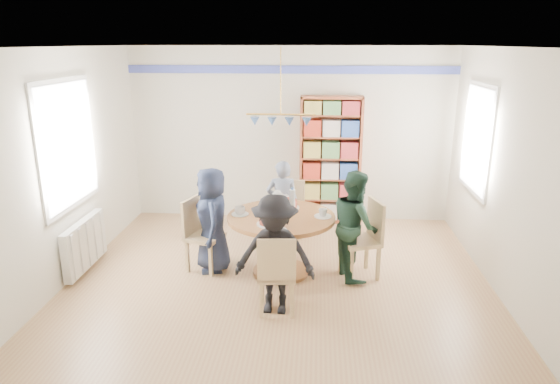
# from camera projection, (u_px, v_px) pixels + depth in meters

# --- Properties ---
(ground) EXTENTS (5.00, 5.00, 0.00)m
(ground) POSITION_uv_depth(u_px,v_px,m) (277.00, 288.00, 5.81)
(ground) COLOR tan
(room_shell) EXTENTS (5.00, 5.00, 5.00)m
(room_shell) POSITION_uv_depth(u_px,v_px,m) (262.00, 135.00, 6.18)
(room_shell) COLOR white
(room_shell) RESTS_ON ground
(radiator) EXTENTS (0.12, 1.00, 0.60)m
(radiator) POSITION_uv_depth(u_px,v_px,m) (85.00, 244.00, 6.17)
(radiator) COLOR silver
(radiator) RESTS_ON ground
(dining_table) EXTENTS (1.30, 1.30, 0.75)m
(dining_table) POSITION_uv_depth(u_px,v_px,m) (281.00, 231.00, 6.04)
(dining_table) COLOR brown
(dining_table) RESTS_ON ground
(chair_left) EXTENTS (0.50, 0.50, 0.91)m
(chair_left) POSITION_uv_depth(u_px,v_px,m) (199.00, 231.00, 6.19)
(chair_left) COLOR #D3B882
(chair_left) RESTS_ON ground
(chair_right) EXTENTS (0.53, 0.53, 0.95)m
(chair_right) POSITION_uv_depth(u_px,v_px,m) (367.00, 235.00, 5.99)
(chair_right) COLOR #D3B882
(chair_right) RESTS_ON ground
(chair_far) EXTENTS (0.42, 0.42, 0.89)m
(chair_far) POSITION_uv_depth(u_px,v_px,m) (290.00, 209.00, 7.04)
(chair_far) COLOR #D3B882
(chair_far) RESTS_ON ground
(chair_near) EXTENTS (0.42, 0.42, 0.88)m
(chair_near) POSITION_uv_depth(u_px,v_px,m) (277.00, 271.00, 5.13)
(chair_near) COLOR #D3B882
(chair_near) RESTS_ON ground
(person_left) EXTENTS (0.59, 0.74, 1.31)m
(person_left) POSITION_uv_depth(u_px,v_px,m) (212.00, 220.00, 6.12)
(person_left) COLOR #161D32
(person_left) RESTS_ON ground
(person_right) EXTENTS (0.65, 0.75, 1.32)m
(person_right) POSITION_uv_depth(u_px,v_px,m) (355.00, 225.00, 5.94)
(person_right) COLOR #1A3527
(person_right) RESTS_ON ground
(person_far) EXTENTS (0.45, 0.30, 1.23)m
(person_far) POSITION_uv_depth(u_px,v_px,m) (282.00, 204.00, 6.85)
(person_far) COLOR gray
(person_far) RESTS_ON ground
(person_near) EXTENTS (0.86, 0.52, 1.29)m
(person_near) POSITION_uv_depth(u_px,v_px,m) (275.00, 255.00, 5.14)
(person_near) COLOR black
(person_near) RESTS_ON ground
(bookshelf) EXTENTS (0.94, 0.28, 1.98)m
(bookshelf) POSITION_uv_depth(u_px,v_px,m) (330.00, 162.00, 7.71)
(bookshelf) COLOR brown
(bookshelf) RESTS_ON ground
(tableware) EXTENTS (1.20, 1.20, 0.32)m
(tableware) POSITION_uv_depth(u_px,v_px,m) (279.00, 209.00, 5.99)
(tableware) COLOR white
(tableware) RESTS_ON dining_table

